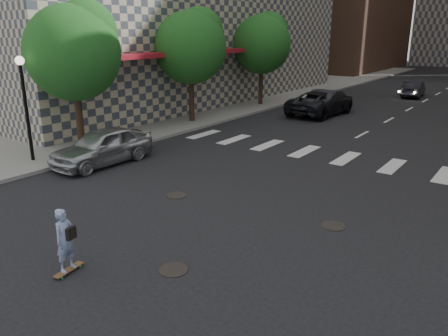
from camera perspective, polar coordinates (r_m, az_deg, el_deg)
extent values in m
plane|color=black|center=(12.96, -3.10, -7.02)|extent=(160.00, 160.00, 0.00)
cube|color=gray|center=(36.88, -1.16, 9.19)|extent=(13.00, 80.00, 0.15)
cube|color=black|center=(26.95, -8.49, 10.08)|extent=(0.30, 14.00, 4.00)
cube|color=maroon|center=(26.22, -7.40, 14.54)|extent=(1.60, 14.00, 0.25)
cylinder|color=black|center=(19.78, -24.36, 6.55)|extent=(0.14, 0.14, 4.00)
sphere|color=#F2EACC|center=(19.55, -25.14, 12.59)|extent=(0.36, 0.36, 0.36)
cylinder|color=#382619|center=(21.21, -18.36, 6.20)|extent=(0.32, 0.32, 2.80)
sphere|color=#194D1A|center=(20.88, -19.13, 14.01)|extent=(4.20, 4.20, 4.20)
sphere|color=#194D1A|center=(21.06, -17.67, 16.63)|extent=(2.80, 2.80, 2.80)
cylinder|color=#382619|center=(26.61, -4.27, 9.15)|extent=(0.32, 0.32, 2.80)
sphere|color=#194D1A|center=(26.35, -4.41, 15.41)|extent=(4.20, 4.20, 4.20)
sphere|color=#194D1A|center=(26.67, -3.25, 17.39)|extent=(2.80, 2.80, 2.80)
cylinder|color=#382619|center=(33.08, 4.82, 10.76)|extent=(0.32, 0.32, 2.80)
sphere|color=#194D1A|center=(32.87, 4.95, 15.79)|extent=(4.20, 4.20, 4.20)
sphere|color=#194D1A|center=(33.28, 5.86, 17.33)|extent=(2.80, 2.80, 2.80)
cylinder|color=black|center=(10.58, -6.62, -13.06)|extent=(0.70, 0.70, 0.02)
cylinder|color=black|center=(15.01, -6.19, -3.56)|extent=(0.70, 0.70, 0.02)
cylinder|color=black|center=(13.04, 14.09, -7.35)|extent=(0.70, 0.70, 0.02)
cube|color=brown|center=(11.00, -19.61, -12.39)|extent=(0.32, 0.82, 0.02)
cylinder|color=#2F9A60|center=(10.91, -20.93, -13.11)|extent=(0.03, 0.06, 0.05)
cylinder|color=#2F9A60|center=(10.82, -20.40, -13.33)|extent=(0.03, 0.06, 0.05)
cylinder|color=#2F9A60|center=(11.24, -18.79, -11.92)|extent=(0.03, 0.06, 0.05)
cylinder|color=#2F9A60|center=(11.15, -18.26, -12.12)|extent=(0.03, 0.06, 0.05)
imported|color=#7F94B8|center=(10.66, -20.02, -8.82)|extent=(0.44, 0.60, 1.51)
cube|color=black|center=(10.50, -19.34, -8.03)|extent=(0.13, 0.26, 0.28)
imported|color=#ADB0B4|center=(18.95, -15.57, 2.76)|extent=(1.93, 4.55, 1.53)
imported|color=black|center=(30.75, 13.49, 8.45)|extent=(1.77, 4.93, 1.62)
imported|color=black|center=(30.07, 12.51, 8.28)|extent=(3.06, 5.86, 1.58)
imported|color=black|center=(40.92, 23.52, 9.45)|extent=(1.84, 4.26, 1.36)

